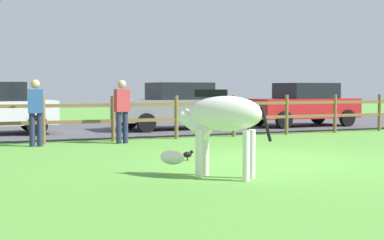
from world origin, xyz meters
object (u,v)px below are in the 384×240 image
object	(u,v)px
crow_on_grass	(188,154)
visitor_right_of_tree	(36,110)
parked_car_red	(303,104)
parked_car_grey	(176,106)
visitor_left_of_tree	(122,108)
zebra	(220,120)

from	to	relation	value
crow_on_grass	visitor_right_of_tree	world-z (taller)	visitor_right_of_tree
parked_car_red	parked_car_grey	distance (m)	4.82
parked_car_red	visitor_right_of_tree	world-z (taller)	visitor_right_of_tree
crow_on_grass	parked_car_grey	bearing A→B (deg)	70.17
parked_car_red	visitor_left_of_tree	distance (m)	8.19
visitor_left_of_tree	visitor_right_of_tree	xyz separation A→B (m)	(-2.15, 0.12, 0.00)
visitor_left_of_tree	visitor_right_of_tree	distance (m)	2.15
zebra	parked_car_red	bearing A→B (deg)	48.92
parked_car_red	parked_car_grey	world-z (taller)	same
crow_on_grass	visitor_left_of_tree	world-z (taller)	visitor_left_of_tree
crow_on_grass	zebra	bearing A→B (deg)	-98.65
parked_car_red	visitor_right_of_tree	bearing A→B (deg)	-163.74
parked_car_grey	crow_on_grass	bearing A→B (deg)	-109.83
parked_car_red	parked_car_grey	size ratio (longest dim) A/B	0.99
crow_on_grass	parked_car_red	distance (m)	10.00
parked_car_grey	visitor_right_of_tree	xyz separation A→B (m)	(-4.98, -3.23, 0.06)
parked_car_red	visitor_right_of_tree	distance (m)	10.19
crow_on_grass	parked_car_red	world-z (taller)	parked_car_red
zebra	crow_on_grass	distance (m)	2.26
zebra	visitor_left_of_tree	xyz separation A→B (m)	(0.05, 5.84, -0.02)
zebra	parked_car_grey	world-z (taller)	parked_car_grey
parked_car_red	visitor_left_of_tree	xyz separation A→B (m)	(-7.64, -2.97, 0.06)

